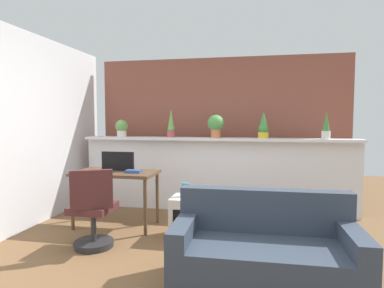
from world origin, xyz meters
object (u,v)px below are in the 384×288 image
object	(u,v)px
potted_plant_1	(171,125)
book_on_desk	(133,171)
desk	(116,178)
tv_monitor	(118,161)
vase_on_shelf	(185,190)
potted_plant_3	(263,127)
potted_plant_4	(326,127)
potted_plant_2	(216,125)
side_cube_shelf	(188,217)
potted_plant_0	(122,128)
couch	(264,254)
office_chair	(93,215)

from	to	relation	value
potted_plant_1	book_on_desk	distance (m)	1.25
desk	book_on_desk	xyz separation A→B (m)	(0.27, -0.05, 0.10)
potted_plant_1	tv_monitor	world-z (taller)	potted_plant_1
potted_plant_1	vase_on_shelf	size ratio (longest dim) A/B	2.67
potted_plant_3	potted_plant_4	bearing A→B (deg)	-0.40
potted_plant_2	vase_on_shelf	distance (m)	1.43
potted_plant_2	potted_plant_3	size ratio (longest dim) A/B	0.87
potted_plant_2	side_cube_shelf	bearing A→B (deg)	-98.60
potted_plant_0	couch	bearing A→B (deg)	-44.80
potted_plant_4	office_chair	xyz separation A→B (m)	(-2.75, -1.74, -0.95)
vase_on_shelf	potted_plant_4	bearing A→B (deg)	31.93
office_chair	potted_plant_1	bearing A→B (deg)	77.03
tv_monitor	couch	bearing A→B (deg)	-34.52
potted_plant_3	vase_on_shelf	world-z (taller)	potted_plant_3
potted_plant_1	tv_monitor	bearing A→B (deg)	-117.89
potted_plant_0	vase_on_shelf	bearing A→B (deg)	-41.61
potted_plant_4	potted_plant_2	bearing A→B (deg)	178.71
couch	tv_monitor	bearing A→B (deg)	145.48
potted_plant_1	potted_plant_3	size ratio (longest dim) A/B	1.11
tv_monitor	potted_plant_2	bearing A→B (deg)	36.70
potted_plant_3	side_cube_shelf	xyz separation A→B (m)	(-0.90, -1.18, -1.09)
potted_plant_3	couch	distance (m)	2.46
potted_plant_0	tv_monitor	distance (m)	1.08
tv_monitor	book_on_desk	distance (m)	0.33
book_on_desk	couch	size ratio (longest dim) A/B	0.13
desk	vase_on_shelf	size ratio (longest dim) A/B	6.52
side_cube_shelf	vase_on_shelf	world-z (taller)	vase_on_shelf
potted_plant_1	office_chair	size ratio (longest dim) A/B	0.50
potted_plant_4	office_chair	bearing A→B (deg)	-147.64
potted_plant_4	desk	world-z (taller)	potted_plant_4
side_cube_shelf	couch	world-z (taller)	couch
potted_plant_2	tv_monitor	bearing A→B (deg)	-143.30
tv_monitor	couch	world-z (taller)	tv_monitor
potted_plant_2	vase_on_shelf	size ratio (longest dim) A/B	2.11
potted_plant_1	side_cube_shelf	world-z (taller)	potted_plant_1
potted_plant_0	couch	world-z (taller)	potted_plant_0
potted_plant_2	potted_plant_4	xyz separation A→B (m)	(1.61, -0.04, -0.03)
office_chair	vase_on_shelf	bearing A→B (deg)	33.20
potted_plant_4	book_on_desk	distance (m)	2.81
potted_plant_0	potted_plant_3	bearing A→B (deg)	-1.25
vase_on_shelf	potted_plant_2	bearing A→B (deg)	79.37
desk	office_chair	distance (m)	0.84
potted_plant_2	potted_plant_4	size ratio (longest dim) A/B	0.91
potted_plant_4	couch	world-z (taller)	potted_plant_4
potted_plant_3	desk	xyz separation A→B (m)	(-1.94, -0.96, -0.68)
potted_plant_0	tv_monitor	xyz separation A→B (m)	(0.34, -0.93, -0.43)
vase_on_shelf	book_on_desk	xyz separation A→B (m)	(-0.73, 0.13, 0.18)
potted_plant_2	tv_monitor	world-z (taller)	potted_plant_2
potted_plant_1	potted_plant_2	world-z (taller)	potted_plant_1
potted_plant_3	office_chair	xyz separation A→B (m)	(-1.86, -1.75, -0.95)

